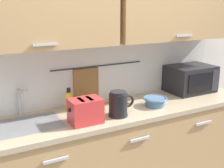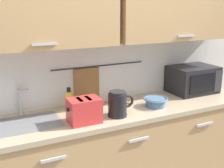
{
  "view_description": "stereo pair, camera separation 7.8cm",
  "coord_description": "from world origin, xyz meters",
  "views": [
    {
      "loc": [
        -1.18,
        -1.76,
        1.77
      ],
      "look_at": [
        -0.07,
        0.33,
        1.12
      ],
      "focal_mm": 46.54,
      "sensor_mm": 36.0,
      "label": 1
    },
    {
      "loc": [
        -1.12,
        -1.8,
        1.77
      ],
      "look_at": [
        -0.07,
        0.33,
        1.12
      ],
      "focal_mm": 46.54,
      "sensor_mm": 36.0,
      "label": 2
    }
  ],
  "objects": [
    {
      "name": "microwave",
      "position": [
        0.89,
        0.41,
        1.04
      ],
      "size": [
        0.46,
        0.35,
        0.27
      ],
      "color": "black",
      "rests_on": "counter_unit"
    },
    {
      "name": "mug_near_sink",
      "position": [
        -0.29,
        0.42,
        0.95
      ],
      "size": [
        0.12,
        0.08,
        0.09
      ],
      "color": "orange",
      "rests_on": "counter_unit"
    },
    {
      "name": "electric_kettle",
      "position": [
        -0.1,
        0.15,
        1.0
      ],
      "size": [
        0.23,
        0.16,
        0.21
      ],
      "color": "black",
      "rests_on": "counter_unit"
    },
    {
      "name": "mixing_bowl",
      "position": [
        0.3,
        0.21,
        0.94
      ],
      "size": [
        0.21,
        0.21,
        0.08
      ],
      "color": "#4C7093",
      "rests_on": "counter_unit"
    },
    {
      "name": "dish_soap_bottle",
      "position": [
        -0.41,
        0.47,
        0.99
      ],
      "size": [
        0.06,
        0.06,
        0.2
      ],
      "color": "yellow",
      "rests_on": "counter_unit"
    },
    {
      "name": "wooden_spoon",
      "position": [
        0.07,
        0.4,
        0.91
      ],
      "size": [
        0.25,
        0.17,
        0.01
      ],
      "color": "#9E7042",
      "rests_on": "counter_unit"
    },
    {
      "name": "counter_unit",
      "position": [
        -0.01,
        0.3,
        0.46
      ],
      "size": [
        2.53,
        0.64,
        0.9
      ],
      "color": "tan",
      "rests_on": "ground"
    },
    {
      "name": "back_wall_assembly",
      "position": [
        -0.0,
        0.53,
        1.52
      ],
      "size": [
        3.7,
        0.41,
        2.5
      ],
      "color": "silver",
      "rests_on": "ground"
    },
    {
      "name": "toaster",
      "position": [
        -0.39,
        0.15,
        1.0
      ],
      "size": [
        0.26,
        0.17,
        0.19
      ],
      "color": "red",
      "rests_on": "counter_unit"
    },
    {
      "name": "sink_faucet",
      "position": [
        -0.8,
        0.53,
        1.04
      ],
      "size": [
        0.09,
        0.17,
        0.22
      ],
      "color": "#B2B5BA",
      "rests_on": "counter_unit"
    }
  ]
}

